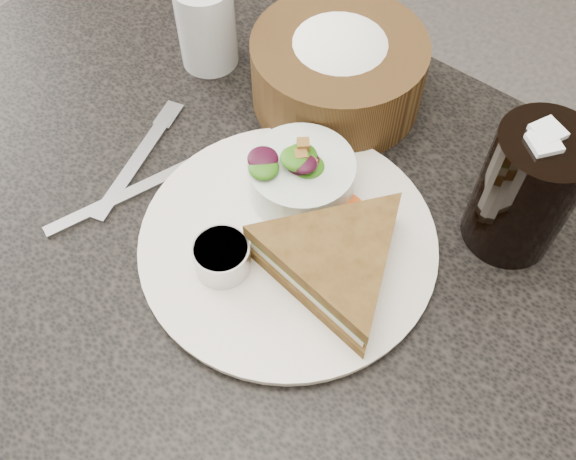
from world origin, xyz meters
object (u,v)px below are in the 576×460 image
(bread_basket, at_px, (339,61))
(sandwich, at_px, (336,262))
(dressing_ramekin, at_px, (222,257))
(dinner_plate, at_px, (288,243))
(water_glass, at_px, (206,25))
(dining_table, at_px, (260,368))
(cola_glass, at_px, (528,187))
(salad_bowl, at_px, (301,172))

(bread_basket, bearing_deg, sandwich, -54.38)
(dressing_ramekin, bearing_deg, dinner_plate, 64.24)
(sandwich, bearing_deg, dinner_plate, -176.31)
(dinner_plate, height_order, water_glass, water_glass)
(dining_table, bearing_deg, cola_glass, 39.19)
(dining_table, distance_m, salad_bowl, 0.43)
(dinner_plate, relative_size, sandwich, 1.63)
(bread_basket, bearing_deg, cola_glass, -10.67)
(sandwich, bearing_deg, dressing_ramekin, -139.50)
(dressing_ramekin, bearing_deg, dining_table, 103.66)
(dinner_plate, distance_m, dressing_ramekin, 0.07)
(dining_table, xyz_separation_m, salad_bowl, (0.02, 0.07, 0.42))
(water_glass, bearing_deg, sandwich, -27.42)
(cola_glass, relative_size, water_glass, 1.45)
(bread_basket, distance_m, water_glass, 0.17)
(salad_bowl, bearing_deg, dinner_plate, -64.32)
(sandwich, distance_m, cola_glass, 0.19)
(dinner_plate, relative_size, cola_glass, 1.92)
(salad_bowl, relative_size, bread_basket, 0.55)
(bread_basket, height_order, water_glass, bread_basket)
(dinner_plate, height_order, bread_basket, bread_basket)
(salad_bowl, height_order, water_glass, water_glass)
(dinner_plate, relative_size, salad_bowl, 2.70)
(dressing_ramekin, bearing_deg, cola_glass, 47.83)
(salad_bowl, bearing_deg, dressing_ramekin, -91.78)
(salad_bowl, distance_m, water_glass, 0.24)
(dinner_plate, xyz_separation_m, cola_glass, (0.17, 0.15, 0.07))
(salad_bowl, distance_m, dressing_ramekin, 0.12)
(salad_bowl, distance_m, bread_basket, 0.16)
(water_glass, bearing_deg, dinner_plate, -32.21)
(dinner_plate, relative_size, bread_basket, 1.49)
(salad_bowl, xyz_separation_m, cola_glass, (0.19, 0.10, 0.03))
(salad_bowl, xyz_separation_m, dressing_ramekin, (-0.00, -0.12, -0.02))
(sandwich, bearing_deg, dining_table, -165.87)
(dressing_ramekin, bearing_deg, sandwich, 33.21)
(dining_table, relative_size, salad_bowl, 9.09)
(dining_table, distance_m, sandwich, 0.42)
(sandwich, relative_size, bread_basket, 0.91)
(dining_table, height_order, cola_glass, cola_glass)
(dressing_ramekin, xyz_separation_m, cola_glass, (0.20, 0.22, 0.05))
(salad_bowl, bearing_deg, dining_table, -101.91)
(dining_table, relative_size, dinner_plate, 3.37)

